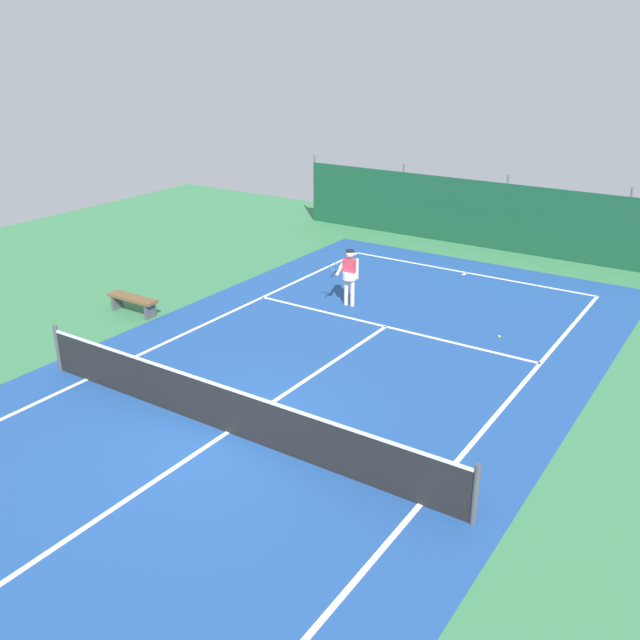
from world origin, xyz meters
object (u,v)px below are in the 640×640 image
object	(u,v)px
tennis_net	(227,409)
tennis_player	(349,273)
tennis_ball_near_player	(499,336)
courtside_bench	(133,301)

from	to	relation	value
tennis_net	tennis_player	xyz separation A→B (m)	(-1.66, 7.24, 0.45)
tennis_player	tennis_ball_near_player	bearing A→B (deg)	177.80
tennis_player	tennis_ball_near_player	world-z (taller)	tennis_player
tennis_net	tennis_player	bearing A→B (deg)	102.88
tennis_net	courtside_bench	size ratio (longest dim) A/B	6.33
tennis_net	tennis_ball_near_player	xyz separation A→B (m)	(2.76, 7.36, -0.48)
tennis_net	tennis_ball_near_player	size ratio (longest dim) A/B	153.33
tennis_ball_near_player	courtside_bench	world-z (taller)	courtside_bench
tennis_player	tennis_ball_near_player	size ratio (longest dim) A/B	24.85
tennis_net	courtside_bench	bearing A→B (deg)	151.56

